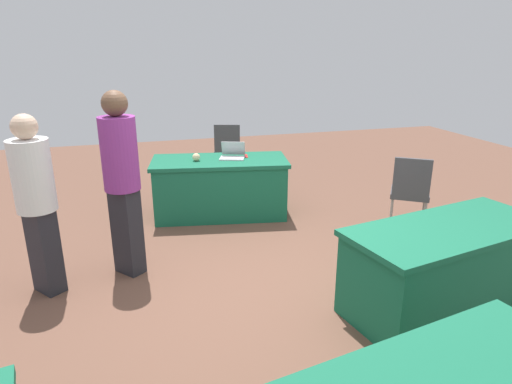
# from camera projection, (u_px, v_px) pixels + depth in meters

# --- Properties ---
(ground_plane) EXTENTS (14.40, 14.40, 0.00)m
(ground_plane) POSITION_uv_depth(u_px,v_px,m) (260.00, 289.00, 4.19)
(ground_plane) COLOR brown
(table_foreground) EXTENTS (1.88, 1.09, 0.77)m
(table_foreground) POSITION_uv_depth(u_px,v_px,m) (220.00, 187.00, 5.93)
(table_foreground) COLOR #196647
(table_foreground) RESTS_ON ground
(table_mid_right) EXTENTS (1.92, 1.10, 0.77)m
(table_mid_right) POSITION_uv_depth(u_px,v_px,m) (445.00, 268.00, 3.78)
(table_mid_right) COLOR #196647
(table_mid_right) RESTS_ON ground
(chair_tucked_left) EXTENTS (0.61, 0.61, 0.97)m
(chair_tucked_left) POSITION_uv_depth(u_px,v_px,m) (410.00, 189.00, 5.29)
(chair_tucked_left) COLOR #9E9993
(chair_tucked_left) RESTS_ON ground
(chair_tucked_right) EXTENTS (0.55, 0.55, 0.98)m
(chair_tucked_right) POSITION_uv_depth(u_px,v_px,m) (228.00, 148.00, 7.38)
(chair_tucked_right) COLOR #9E9993
(chair_tucked_right) RESTS_ON ground
(person_presenter) EXTENTS (0.48, 0.48, 1.82)m
(person_presenter) POSITION_uv_depth(u_px,v_px,m) (122.00, 175.00, 4.20)
(person_presenter) COLOR #26262D
(person_presenter) RESTS_ON ground
(person_attendee_browsing) EXTENTS (0.48, 0.48, 1.66)m
(person_attendee_browsing) POSITION_uv_depth(u_px,v_px,m) (36.00, 197.00, 3.89)
(person_attendee_browsing) COLOR #26262D
(person_attendee_browsing) RESTS_ON ground
(laptop_silver) EXTENTS (0.40, 0.38, 0.21)m
(laptop_silver) POSITION_uv_depth(u_px,v_px,m) (232.00, 155.00, 5.87)
(laptop_silver) COLOR silver
(laptop_silver) RESTS_ON table_foreground
(yarn_ball) EXTENTS (0.10, 0.10, 0.10)m
(yarn_ball) POSITION_uv_depth(u_px,v_px,m) (196.00, 157.00, 5.72)
(yarn_ball) COLOR beige
(yarn_ball) RESTS_ON table_foreground
(scissors_red) EXTENTS (0.07, 0.18, 0.01)m
(scissors_red) POSITION_uv_depth(u_px,v_px,m) (246.00, 156.00, 5.97)
(scissors_red) COLOR red
(scissors_red) RESTS_ON table_foreground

